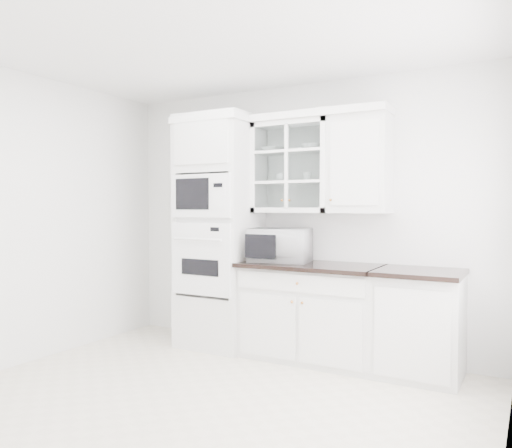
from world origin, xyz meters
The scene contains 13 objects.
ground centered at (0.00, 0.00, 0.01)m, with size 4.00×3.50×0.01m, color beige.
room_shell centered at (0.00, 0.43, 1.78)m, with size 4.00×3.50×2.70m.
oven_column centered at (-0.75, 1.42, 1.20)m, with size 0.76×0.68×2.40m.
base_cabinet_run centered at (0.28, 1.45, 0.46)m, with size 1.32×0.67×0.92m.
extra_base_cabinet centered at (1.28, 1.45, 0.46)m, with size 0.72×0.67×0.92m.
upper_cabinet_glass centered at (0.03, 1.58, 1.85)m, with size 0.80×0.33×0.90m.
upper_cabinet_solid centered at (0.71, 1.58, 1.85)m, with size 0.55×0.33×0.90m, color silver.
crown_molding centered at (-0.07, 1.56, 2.33)m, with size 2.14×0.38×0.07m, color white.
countertop_microwave centered at (-0.04, 1.43, 1.08)m, with size 0.57×0.47×0.33m, color white.
bowl_a centered at (-0.20, 1.58, 2.04)m, with size 0.22×0.22×0.05m, color white.
bowl_b centered at (0.22, 1.57, 2.04)m, with size 0.18×0.18×0.06m, color white.
cup_a centered at (-0.11, 1.59, 1.75)m, with size 0.11×0.11×0.09m, color white.
cup_b centered at (0.18, 1.57, 1.75)m, with size 0.09×0.09×0.09m, color white.
Camera 1 is at (2.13, -2.93, 1.46)m, focal length 35.00 mm.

